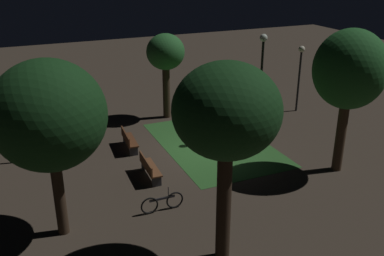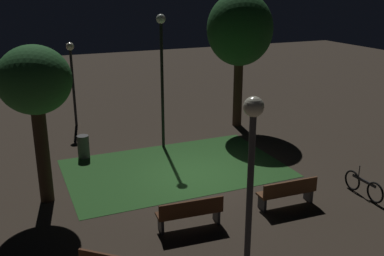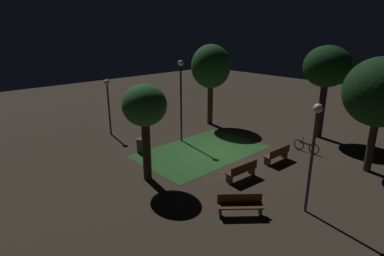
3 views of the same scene
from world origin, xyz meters
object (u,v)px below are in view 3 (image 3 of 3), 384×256
lamp_post_path_center (314,141)px  trash_bin (140,146)px  bicycle (306,146)px  tree_tall_center (327,68)px  tree_back_right (211,67)px  bench_by_lamp (278,154)px  lamp_post_near_wall (108,97)px  tree_near_wall (381,93)px  bench_corner (240,204)px  bench_lawn_edge (242,170)px  lamp_post_plaza_east (181,88)px  tree_lawn_side (145,108)px

lamp_post_path_center → trash_bin: bearing=98.0°
trash_bin → bicycle: (7.44, -6.68, -0.10)m
tree_tall_center → bicycle: (-3.18, -0.80, -4.37)m
tree_tall_center → bicycle: tree_tall_center is taller
tree_tall_center → lamp_post_path_center: bearing=-156.5°
tree_back_right → bench_by_lamp: bearing=-108.0°
tree_tall_center → bench_by_lamp: bearing=-175.6°
trash_bin → lamp_post_path_center: bearing=-82.0°
lamp_post_near_wall → tree_back_right: bearing=-23.0°
bench_by_lamp → tree_tall_center: size_ratio=0.30×
tree_back_right → tree_near_wall: tree_back_right is taller
bench_corner → bench_by_lamp: bearing=18.6°
bench_lawn_edge → lamp_post_near_wall: lamp_post_near_wall is taller
trash_bin → bicycle: bearing=-41.9°
tree_tall_center → lamp_post_plaza_east: 9.51m
lamp_post_near_wall → lamp_post_plaza_east: (2.79, -4.38, 0.82)m
tree_near_wall → tree_lawn_side: size_ratio=1.24×
tree_tall_center → lamp_post_near_wall: (-10.22, 10.19, -2.03)m
bench_lawn_edge → trash_bin: trash_bin is taller
tree_back_right → tree_near_wall: bearing=-90.1°
bench_by_lamp → lamp_post_plaza_east: (-1.67, 6.26, 3.03)m
lamp_post_path_center → tree_tall_center: bearing=23.5°
bench_lawn_edge → lamp_post_path_center: (-0.33, -3.56, 2.59)m
tree_tall_center → lamp_post_plaza_east: bearing=141.9°
trash_bin → bench_lawn_edge: bearing=-74.7°
trash_bin → tree_near_wall: bearing=-54.1°
tree_back_right → tree_near_wall: size_ratio=1.02×
bicycle → bench_by_lamp: bearing=172.2°
bench_corner → lamp_post_near_wall: lamp_post_near_wall is taller
bench_lawn_edge → bench_corner: size_ratio=1.09×
lamp_post_near_wall → bicycle: size_ratio=2.38×
tree_lawn_side → bicycle: 10.32m
lamp_post_near_wall → bench_by_lamp: bearing=-67.3°
tree_tall_center → trash_bin: tree_tall_center is taller
lamp_post_path_center → bicycle: size_ratio=2.78×
tree_back_right → lamp_post_path_center: 12.79m
bench_lawn_edge → tree_back_right: bearing=53.7°
bench_corner → tree_back_right: 13.18m
bench_corner → bicycle: 8.39m
bench_lawn_edge → lamp_post_near_wall: bearing=97.1°
lamp_post_near_wall → trash_bin: bearing=-95.4°
lamp_post_near_wall → bicycle: lamp_post_near_wall is taller
bench_by_lamp → bicycle: (2.58, -0.35, -0.14)m
tree_tall_center → trash_bin: bearing=151.0°
bicycle → trash_bin: bearing=138.1°
tree_back_right → tree_near_wall: (-0.01, -11.51, -0.22)m
bench_lawn_edge → tree_tall_center: 9.86m
lamp_post_plaza_east → trash_bin: size_ratio=5.94×
bench_corner → tree_lawn_side: size_ratio=0.35×
tree_tall_center → lamp_post_plaza_east: size_ratio=1.16×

